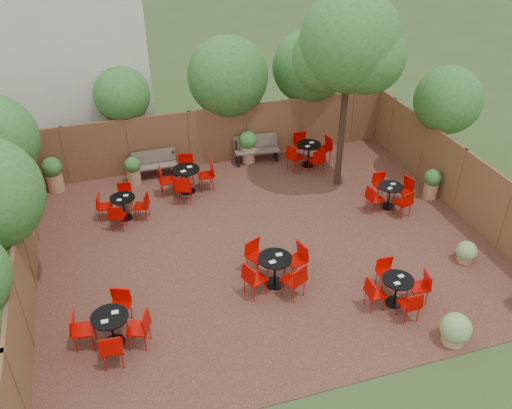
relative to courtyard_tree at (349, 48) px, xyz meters
name	(u,v)px	position (x,y,z in m)	size (l,w,h in m)	color
ground	(265,244)	(-3.23, -2.35, -4.45)	(80.00, 80.00, 0.00)	#354F23
courtyard_paving	(265,243)	(-3.23, -2.35, -4.44)	(12.00, 10.00, 0.02)	#3E2019
fence_back	(220,135)	(-3.23, 2.65, -3.45)	(12.00, 0.08, 2.00)	brown
fence_left	(26,256)	(-9.23, -2.35, -3.45)	(0.08, 10.00, 2.00)	brown
fence_right	(459,180)	(2.77, -2.35, -3.45)	(0.08, 10.00, 2.00)	brown
neighbour_building	(63,34)	(-7.73, 5.65, -0.45)	(5.00, 4.00, 8.00)	beige
overhang_foliage	(182,113)	(-4.73, 0.86, -1.71)	(15.46, 10.50, 2.70)	#296520
courtyard_tree	(349,48)	(0.00, 0.00, 0.00)	(2.96, 2.89, 6.06)	black
park_bench_left	(155,164)	(-5.54, 2.27, -3.97)	(1.43, 0.46, 0.88)	brown
park_bench_right	(256,148)	(-2.03, 2.27, -3.94)	(1.57, 0.65, 0.94)	brown
bistro_tables	(255,221)	(-3.37, -1.89, -3.97)	(10.02, 8.56, 0.95)	black
planters	(200,165)	(-4.19, 1.50, -3.85)	(11.70, 4.53, 1.14)	#AA7B55
low_shrubs	(482,299)	(0.78, -6.32, -4.10)	(2.89, 2.94, 0.74)	#AA7B55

